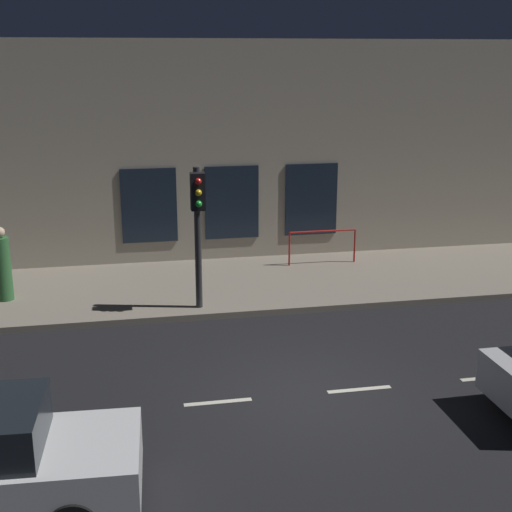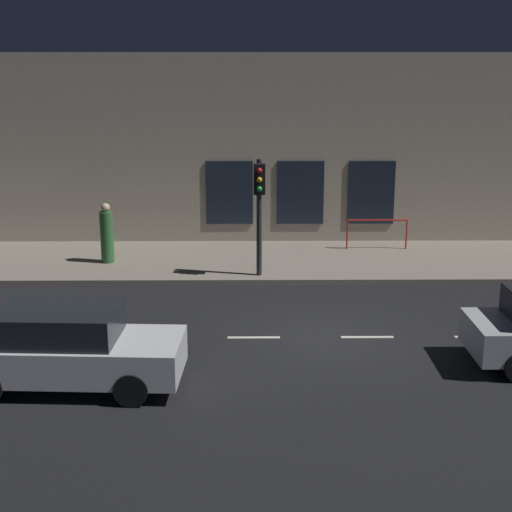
{
  "view_description": "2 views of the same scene",
  "coord_description": "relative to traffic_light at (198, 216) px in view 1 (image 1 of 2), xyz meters",
  "views": [
    {
      "loc": [
        -11.14,
        3.05,
        5.88
      ],
      "look_at": [
        1.94,
        0.55,
        2.07
      ],
      "focal_mm": 49.56,
      "sensor_mm": 36.0,
      "label": 1
    },
    {
      "loc": [
        -16.06,
        1.69,
        6.29
      ],
      "look_at": [
        1.11,
        1.54,
        1.63
      ],
      "focal_mm": 52.76,
      "sensor_mm": 36.0,
      "label": 2
    }
  ],
  "objects": [
    {
      "name": "ground_plane",
      "position": [
        -4.39,
        -1.42,
        -2.38
      ],
      "size": [
        60.0,
        60.0,
        0.0
      ],
      "primitive_type": "plane",
      "color": "black"
    },
    {
      "name": "pedestrian_0",
      "position": [
        1.52,
        4.56,
        -1.39
      ],
      "size": [
        0.55,
        0.55,
        1.81
      ],
      "rotation": [
        0.0,
        0.0,
        4.11
      ],
      "color": "#336B38",
      "rests_on": "sidewalk"
    },
    {
      "name": "lane_centre_line",
      "position": [
        -4.39,
        -2.42,
        -2.38
      ],
      "size": [
        0.12,
        27.2,
        0.01
      ],
      "color": "beige",
      "rests_on": "ground"
    },
    {
      "name": "sidewalk",
      "position": [
        1.86,
        -1.42,
        -2.31
      ],
      "size": [
        4.5,
        32.0,
        0.15
      ],
      "color": "gray",
      "rests_on": "ground"
    },
    {
      "name": "building_facade",
      "position": [
        4.41,
        -1.42,
        0.77
      ],
      "size": [
        0.65,
        32.0,
        6.3
      ],
      "color": "#B2A893",
      "rests_on": "ground"
    },
    {
      "name": "traffic_light",
      "position": [
        0.0,
        0.0,
        0.0
      ],
      "size": [
        0.5,
        0.32,
        3.32
      ],
      "color": "#2D2D30",
      "rests_on": "sidewalk"
    },
    {
      "name": "red_railing",
      "position": [
        3.03,
        -3.83,
        -1.52
      ],
      "size": [
        0.05,
        1.96,
        0.97
      ],
      "color": "red",
      "rests_on": "sidewalk"
    }
  ]
}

